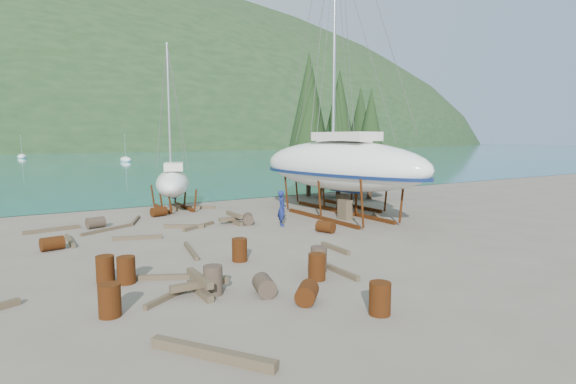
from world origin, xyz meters
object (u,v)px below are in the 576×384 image
large_sailboat_near (339,165)px  large_sailboat_far (339,166)px  worker (282,208)px  small_sailboat_shore (173,183)px

large_sailboat_near → large_sailboat_far: 3.66m
large_sailboat_near → worker: 4.71m
large_sailboat_near → large_sailboat_far: large_sailboat_near is taller
large_sailboat_far → small_sailboat_shore: large_sailboat_far is taller
large_sailboat_near → large_sailboat_far: (2.20, 2.92, -0.30)m
large_sailboat_far → worker: size_ratio=9.08×
large_sailboat_near → small_sailboat_shore: size_ratio=1.80×
large_sailboat_far → small_sailboat_shore: bearing=141.0°
large_sailboat_near → small_sailboat_shore: large_sailboat_near is taller
large_sailboat_near → small_sailboat_shore: 11.16m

